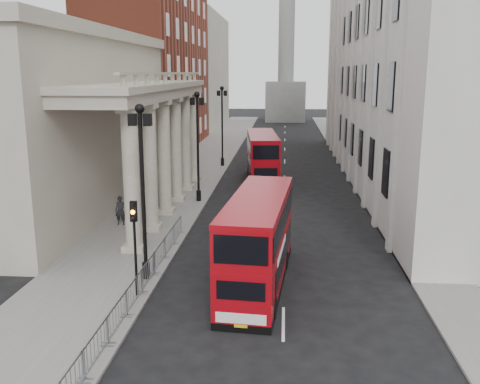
{
  "coord_description": "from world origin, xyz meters",
  "views": [
    {
      "loc": [
        5.9,
        -19.75,
        9.79
      ],
      "look_at": [
        3.49,
        9.34,
        3.26
      ],
      "focal_mm": 40.0,
      "sensor_mm": 36.0,
      "label": 1
    }
  ],
  "objects_px": {
    "lamp_post_north": "(222,120)",
    "lamp_post_south": "(142,181)",
    "traffic_light": "(134,231)",
    "bus_near": "(258,239)",
    "bus_far": "(262,157)",
    "lamp_post_mid": "(198,139)",
    "monument_column": "(286,41)",
    "pedestrian_b": "(149,199)",
    "pedestrian_a": "(121,211)",
    "pedestrian_c": "(165,196)"
  },
  "relations": [
    {
      "from": "traffic_light",
      "to": "bus_near",
      "type": "xyz_separation_m",
      "value": [
        5.28,
        1.97,
        -0.87
      ]
    },
    {
      "from": "bus_near",
      "to": "pedestrian_c",
      "type": "xyz_separation_m",
      "value": [
        -7.6,
        14.04,
        -1.29
      ]
    },
    {
      "from": "monument_column",
      "to": "pedestrian_b",
      "type": "xyz_separation_m",
      "value": [
        -9.67,
        -75.24,
        -15.04
      ]
    },
    {
      "from": "monument_column",
      "to": "pedestrian_b",
      "type": "distance_m",
      "value": 77.34
    },
    {
      "from": "lamp_post_north",
      "to": "lamp_post_south",
      "type": "bearing_deg",
      "value": -90.0
    },
    {
      "from": "traffic_light",
      "to": "pedestrian_b",
      "type": "relative_size",
      "value": 2.6
    },
    {
      "from": "lamp_post_north",
      "to": "bus_far",
      "type": "distance_m",
      "value": 9.3
    },
    {
      "from": "bus_near",
      "to": "lamp_post_mid",
      "type": "bearing_deg",
      "value": 113.35
    },
    {
      "from": "traffic_light",
      "to": "pedestrian_b",
      "type": "bearing_deg",
      "value": 102.1
    },
    {
      "from": "bus_near",
      "to": "pedestrian_c",
      "type": "relative_size",
      "value": 6.11
    },
    {
      "from": "monument_column",
      "to": "pedestrian_b",
      "type": "bearing_deg",
      "value": -97.32
    },
    {
      "from": "bus_far",
      "to": "pedestrian_b",
      "type": "xyz_separation_m",
      "value": [
        -7.61,
        -11.57,
        -1.36
      ]
    },
    {
      "from": "lamp_post_mid",
      "to": "pedestrian_b",
      "type": "relative_size",
      "value": 5.04
    },
    {
      "from": "lamp_post_north",
      "to": "monument_column",
      "type": "bearing_deg",
      "value": 83.28
    },
    {
      "from": "pedestrian_a",
      "to": "pedestrian_c",
      "type": "relative_size",
      "value": 1.16
    },
    {
      "from": "lamp_post_north",
      "to": "traffic_light",
      "type": "height_order",
      "value": "lamp_post_north"
    },
    {
      "from": "pedestrian_c",
      "to": "bus_far",
      "type": "bearing_deg",
      "value": 61.07
    },
    {
      "from": "lamp_post_mid",
      "to": "pedestrian_c",
      "type": "xyz_separation_m",
      "value": [
        -2.22,
        -2.01,
        -3.97
      ]
    },
    {
      "from": "bus_far",
      "to": "pedestrian_a",
      "type": "distance_m",
      "value": 17.62
    },
    {
      "from": "lamp_post_north",
      "to": "pedestrian_b",
      "type": "bearing_deg",
      "value": -99.06
    },
    {
      "from": "lamp_post_north",
      "to": "pedestrian_a",
      "type": "bearing_deg",
      "value": -99.8
    },
    {
      "from": "lamp_post_south",
      "to": "pedestrian_b",
      "type": "bearing_deg",
      "value": 103.52
    },
    {
      "from": "monument_column",
      "to": "bus_far",
      "type": "height_order",
      "value": "monument_column"
    },
    {
      "from": "lamp_post_south",
      "to": "bus_near",
      "type": "height_order",
      "value": "lamp_post_south"
    },
    {
      "from": "pedestrian_a",
      "to": "traffic_light",
      "type": "bearing_deg",
      "value": -75.34
    },
    {
      "from": "pedestrian_a",
      "to": "pedestrian_c",
      "type": "height_order",
      "value": "pedestrian_a"
    },
    {
      "from": "lamp_post_north",
      "to": "bus_far",
      "type": "relative_size",
      "value": 0.8
    },
    {
      "from": "lamp_post_mid",
      "to": "traffic_light",
      "type": "distance_m",
      "value": 18.11
    },
    {
      "from": "lamp_post_mid",
      "to": "bus_near",
      "type": "relative_size",
      "value": 0.83
    },
    {
      "from": "lamp_post_mid",
      "to": "monument_column",
      "type": "bearing_deg",
      "value": 84.76
    },
    {
      "from": "pedestrian_a",
      "to": "pedestrian_b",
      "type": "height_order",
      "value": "pedestrian_a"
    },
    {
      "from": "lamp_post_mid",
      "to": "bus_far",
      "type": "height_order",
      "value": "lamp_post_mid"
    },
    {
      "from": "monument_column",
      "to": "lamp_post_north",
      "type": "bearing_deg",
      "value": -96.72
    },
    {
      "from": "lamp_post_mid",
      "to": "traffic_light",
      "type": "xyz_separation_m",
      "value": [
        0.1,
        -18.02,
        -1.8
      ]
    },
    {
      "from": "bus_far",
      "to": "pedestrian_a",
      "type": "xyz_separation_m",
      "value": [
        -8.52,
        -15.37,
        -1.24
      ]
    },
    {
      "from": "bus_far",
      "to": "pedestrian_c",
      "type": "xyz_separation_m",
      "value": [
        -6.76,
        -10.33,
        -1.37
      ]
    },
    {
      "from": "lamp_post_north",
      "to": "pedestrian_b",
      "type": "distance_m",
      "value": 19.89
    },
    {
      "from": "bus_near",
      "to": "traffic_light",
      "type": "bearing_deg",
      "value": -154.73
    },
    {
      "from": "lamp_post_south",
      "to": "pedestrian_b",
      "type": "relative_size",
      "value": 5.04
    },
    {
      "from": "lamp_post_south",
      "to": "bus_near",
      "type": "distance_m",
      "value": 6.01
    },
    {
      "from": "traffic_light",
      "to": "bus_near",
      "type": "bearing_deg",
      "value": 20.46
    },
    {
      "from": "bus_near",
      "to": "pedestrian_a",
      "type": "height_order",
      "value": "bus_near"
    },
    {
      "from": "lamp_post_north",
      "to": "bus_far",
      "type": "height_order",
      "value": "lamp_post_north"
    },
    {
      "from": "lamp_post_north",
      "to": "pedestrian_b",
      "type": "relative_size",
      "value": 5.04
    },
    {
      "from": "monument_column",
      "to": "lamp_post_mid",
      "type": "height_order",
      "value": "monument_column"
    },
    {
      "from": "lamp_post_mid",
      "to": "lamp_post_south",
      "type": "bearing_deg",
      "value": -90.0
    },
    {
      "from": "lamp_post_south",
      "to": "pedestrian_c",
      "type": "bearing_deg",
      "value": 99.01
    },
    {
      "from": "bus_near",
      "to": "lamp_post_north",
      "type": "bearing_deg",
      "value": 104.34
    },
    {
      "from": "bus_near",
      "to": "pedestrian_b",
      "type": "height_order",
      "value": "bus_near"
    },
    {
      "from": "monument_column",
      "to": "bus_near",
      "type": "xyz_separation_m",
      "value": [
        -1.22,
        -88.05,
        -13.75
      ]
    }
  ]
}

